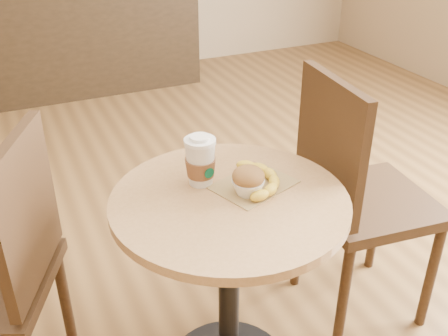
# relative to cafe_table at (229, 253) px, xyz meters

# --- Properties ---
(cafe_table) EXTENTS (0.72, 0.72, 0.75)m
(cafe_table) POSITION_rel_cafe_table_xyz_m (0.00, 0.00, 0.00)
(cafe_table) COLOR black
(cafe_table) RESTS_ON ground
(chair_right) EXTENTS (0.49, 0.49, 1.02)m
(chair_right) POSITION_rel_cafe_table_xyz_m (0.57, 0.11, 0.02)
(chair_right) COLOR #362312
(chair_right) RESTS_ON ground
(service_counter) EXTENTS (2.30, 0.65, 1.04)m
(service_counter) POSITION_rel_cafe_table_xyz_m (-0.04, 3.20, -0.02)
(service_counter) COLOR black
(service_counter) RESTS_ON ground
(kraft_bag) EXTENTS (0.29, 0.25, 0.00)m
(kraft_bag) POSITION_rel_cafe_table_xyz_m (0.10, 0.03, 0.21)
(kraft_bag) COLOR olive
(kraft_bag) RESTS_ON cafe_table
(coffee_cup) EXTENTS (0.10, 0.10, 0.16)m
(coffee_cup) POSITION_rel_cafe_table_xyz_m (-0.05, 0.11, 0.28)
(coffee_cup) COLOR silver
(coffee_cup) RESTS_ON cafe_table
(muffin) EXTENTS (0.10, 0.10, 0.09)m
(muffin) POSITION_rel_cafe_table_xyz_m (0.06, -0.01, 0.26)
(muffin) COLOR silver
(muffin) RESTS_ON kraft_bag
(banana) EXTENTS (0.22, 0.28, 0.03)m
(banana) POSITION_rel_cafe_table_xyz_m (0.12, 0.03, 0.23)
(banana) COLOR yellow
(banana) RESTS_ON kraft_bag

